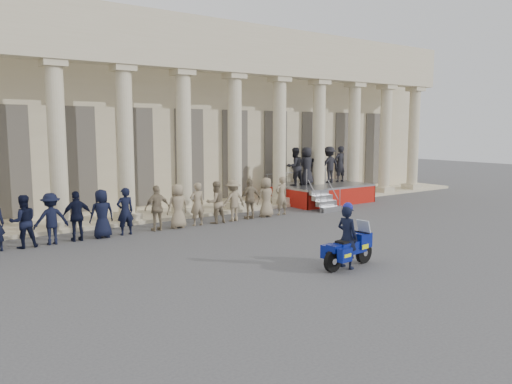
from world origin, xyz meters
name	(u,v)px	position (x,y,z in m)	size (l,w,h in m)	color
ground	(273,261)	(0.00, 0.00, 0.00)	(90.00, 90.00, 0.00)	#454548
building	(101,115)	(0.00, 14.74, 4.52)	(40.00, 12.50, 9.00)	#C6B894
officer_rank	(43,220)	(-4.98, 5.98, 0.86)	(19.85, 0.65, 1.72)	black
reviewing_stand	(318,172)	(9.03, 7.93, 1.59)	(4.70, 4.40, 2.88)	gray
motorcycle	(349,248)	(1.32, -1.74, 0.55)	(1.97, 0.83, 1.26)	black
rider	(347,236)	(1.21, -1.75, 0.91)	(0.48, 0.68, 1.84)	black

